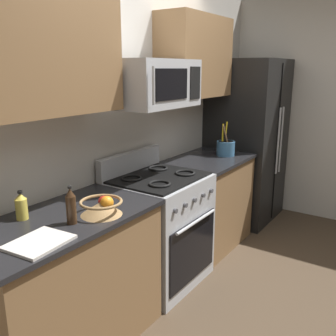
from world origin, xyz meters
TOP-DOWN VIEW (x-y plane):
  - ground_plane at (0.00, 0.00)m, footprint 16.00×16.00m
  - wall_back at (0.00, 1.09)m, footprint 8.00×0.10m
  - counter_left at (-1.00, 0.69)m, footprint 1.22×0.66m
  - range_oven at (-0.00, 0.69)m, footprint 0.76×0.70m
  - counter_right at (0.86, 0.69)m, footprint 0.93×0.66m
  - refrigerator at (1.78, 0.68)m, footprint 0.87×0.77m
  - wall_right at (2.31, 0.00)m, footprint 0.10×8.00m
  - microwave at (-0.00, 0.72)m, footprint 0.73×0.44m
  - upper_cabinets_left at (-1.00, 0.87)m, footprint 1.21×0.34m
  - upper_cabinets_right at (0.86, 0.87)m, footprint 0.92×0.34m
  - utensil_crock at (1.06, 0.61)m, footprint 0.18×0.18m
  - fruit_basket at (-0.83, 0.53)m, footprint 0.26×0.26m
  - cutting_board at (-1.30, 0.51)m, footprint 0.32×0.27m
  - bottle_oil at (-1.14, 0.87)m, footprint 0.07×0.07m
  - bottle_soy at (-1.02, 0.58)m, footprint 0.06×0.06m

SIDE VIEW (x-z plane):
  - ground_plane at x=0.00m, z-range 0.00..0.00m
  - counter_left at x=-1.00m, z-range 0.00..0.91m
  - counter_right at x=0.86m, z-range 0.00..0.91m
  - range_oven at x=0.00m, z-range -0.07..1.02m
  - cutting_board at x=-1.30m, z-range 0.91..0.93m
  - refrigerator at x=1.78m, z-range 0.00..1.88m
  - fruit_basket at x=-0.83m, z-range 0.90..1.02m
  - bottle_oil at x=-1.14m, z-range 0.90..1.08m
  - utensil_crock at x=1.06m, z-range 0.82..1.16m
  - bottle_soy at x=-1.02m, z-range 0.90..1.13m
  - wall_back at x=0.00m, z-range 0.00..2.60m
  - wall_right at x=2.31m, z-range 0.00..2.60m
  - microwave at x=0.00m, z-range 1.48..1.84m
  - upper_cabinets_left at x=-1.00m, z-range 1.50..2.25m
  - upper_cabinets_right at x=0.86m, z-range 1.50..2.25m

